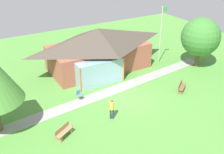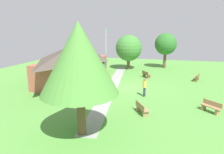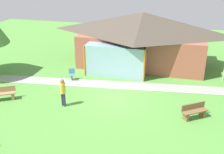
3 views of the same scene
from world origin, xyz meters
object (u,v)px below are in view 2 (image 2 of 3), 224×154
Objects in this scene: flagpole at (106,48)px; bench_mid_right at (146,75)px; visitor_strolling_lawn at (145,86)px; tree_east_hedge at (129,48)px; bench_mid_left at (142,109)px; tree_far_east at (166,44)px; pavilion at (75,63)px; bench_front_left at (211,107)px; bench_front_right at (197,78)px; tree_west_hedge at (79,59)px; patio_chair_west at (102,92)px.

flagpole is 4.25× the size of bench_mid_right.
visitor_strolling_lawn is 0.33× the size of tree_east_hedge.
bench_mid_right is 11.58m from bench_mid_left.
tree_east_hedge is (2.99, -2.75, -0.15)m from flagpole.
pavilion is at bearing 139.68° from tree_far_east.
tree_far_east reaches higher than visitor_strolling_lawn.
bench_front_right is at bearing -47.95° from bench_front_left.
bench_mid_right is 7.61m from visitor_strolling_lawn.
pavilion is at bearing 26.81° from tree_west_hedge.
tree_east_hedge is (5.17, 3.24, 2.89)m from bench_mid_right.
flagpole is 15.60m from bench_mid_left.
tree_west_hedge is at bearing 169.01° from bench_front_right.
bench_mid_right is 0.97× the size of bench_mid_left.
flagpole is 4.55× the size of bench_front_left.
tree_far_east is at bearing -40.32° from pavilion.
pavilion is 9.19m from bench_mid_right.
pavilion is 1.70× the size of tree_west_hedge.
patio_chair_west reaches higher than bench_mid_left.
tree_west_hedge reaches higher than bench_mid_right.
bench_mid_right is 16.04m from tree_west_hedge.
flagpole is 9.91m from tree_far_east.
flagpole is 7.06m from bench_mid_right.
visitor_strolling_lawn is (2.36, 5.16, 0.62)m from bench_front_left.
bench_mid_right is at bearing -150.69° from visitor_strolling_lawn.
visitor_strolling_lawn reaches higher than bench_front_right.
patio_chair_west is at bearing -56.30° from bench_mid_right.
bench_front_left is at bearing 90.66° from visitor_strolling_lawn.
tree_far_east is (2.52, -5.48, 0.54)m from tree_east_hedge.
bench_mid_left is at bearing 28.28° from visitor_strolling_lawn.
bench_front_left is 18.27m from tree_far_east.
tree_west_hedge is at bearing -168.17° from flagpole.
tree_east_hedge is (9.45, -4.67, 1.02)m from pavilion.
bench_front_left is 9.06m from patio_chair_west.
bench_mid_left is 0.29× the size of tree_east_hedge.
visitor_strolling_lawn is at bearing 152.55° from bench_mid_left.
bench_mid_left is 0.27× the size of tree_far_east.
tree_far_east is (16.28, -5.51, 3.41)m from patio_chair_west.
tree_east_hedge is 6.05m from tree_far_east.
bench_front_left is at bearing 77.71° from bench_mid_left.
tree_west_hedge is (-17.52, -3.67, 1.02)m from flagpole.
pavilion is at bearing -85.98° from visitor_strolling_lawn.
bench_front_left and bench_mid_right have the same top height.
pavilion is 6.60m from patio_chair_west.
bench_mid_right is 1.72× the size of patio_chair_west.
pavilion reaches higher than bench_front_right.
tree_far_east reaches higher than bench_mid_left.
tree_east_hedge is (15.10, 8.93, 2.89)m from bench_front_left.
bench_front_left is (-5.65, -13.60, -1.87)m from pavilion.
visitor_strolling_lawn is (-7.46, 5.54, 0.62)m from bench_front_right.
pavilion is 7.96× the size of bench_front_left.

